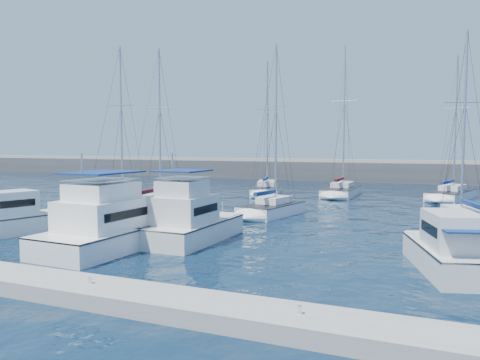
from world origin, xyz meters
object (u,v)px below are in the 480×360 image
at_px(motor_yacht_port_inner, 115,227).
at_px(sailboat_mid_a, 118,203).
at_px(sailboat_back_c, 451,195).
at_px(motor_yacht_stbd_inner, 189,223).
at_px(motor_yacht_stbd_outer, 448,252).
at_px(sailboat_mid_b, 157,206).
at_px(sailboat_mid_e, 465,223).
at_px(sailboat_back_b, 342,191).
at_px(sailboat_mid_c, 272,209).
at_px(motor_yacht_port_outer, 17,219).
at_px(sailboat_back_a, 266,189).

xyz_separation_m(motor_yacht_port_inner, sailboat_mid_a, (-9.67, 12.81, -0.60)).
bearing_deg(sailboat_back_c, motor_yacht_stbd_inner, -99.52).
bearing_deg(motor_yacht_stbd_outer, sailboat_mid_b, 137.82).
xyz_separation_m(motor_yacht_stbd_inner, motor_yacht_stbd_outer, (14.02, -1.48, -0.19)).
height_order(sailboat_mid_e, sailboat_back_b, sailboat_back_b).
relative_size(sailboat_mid_c, sailboat_back_b, 0.82).
bearing_deg(sailboat_back_c, motor_yacht_port_inner, -101.78).
height_order(motor_yacht_port_inner, sailboat_back_b, sailboat_back_b).
bearing_deg(sailboat_mid_b, motor_yacht_port_outer, -109.80).
bearing_deg(sailboat_mid_c, sailboat_mid_e, 4.65).
distance_m(motor_yacht_stbd_inner, motor_yacht_stbd_outer, 14.09).
bearing_deg(sailboat_back_b, motor_yacht_port_inner, -101.17).
bearing_deg(sailboat_back_b, motor_yacht_stbd_inner, -96.37).
height_order(motor_yacht_port_inner, motor_yacht_stbd_inner, same).
height_order(motor_yacht_stbd_inner, motor_yacht_stbd_outer, motor_yacht_stbd_inner).
bearing_deg(motor_yacht_stbd_inner, sailboat_back_a, 101.31).
bearing_deg(motor_yacht_port_outer, sailboat_mid_c, 64.66).
bearing_deg(sailboat_back_b, motor_yacht_stbd_outer, -70.50).
height_order(motor_yacht_port_outer, sailboat_mid_b, sailboat_mid_b).
height_order(motor_yacht_stbd_inner, sailboat_mid_c, sailboat_mid_c).
relative_size(motor_yacht_port_outer, sailboat_back_a, 0.47).
bearing_deg(motor_yacht_port_outer, motor_yacht_stbd_inner, 27.75).
height_order(motor_yacht_stbd_inner, sailboat_mid_e, sailboat_mid_e).
distance_m(sailboat_mid_b, sailboat_back_b, 22.89).
bearing_deg(sailboat_mid_e, sailboat_mid_c, 158.00).
distance_m(sailboat_mid_e, sailboat_back_c, 19.55).
distance_m(sailboat_mid_b, sailboat_back_a, 18.26).
xyz_separation_m(sailboat_mid_a, sailboat_back_a, (7.76, 17.61, -0.01)).
bearing_deg(sailboat_mid_c, sailboat_back_b, 93.00).
xyz_separation_m(sailboat_mid_a, sailboat_back_b, (16.25, 19.18, 0.01)).
height_order(sailboat_mid_a, sailboat_back_c, sailboat_back_c).
xyz_separation_m(motor_yacht_port_outer, motor_yacht_stbd_inner, (11.49, 2.20, 0.19)).
bearing_deg(motor_yacht_stbd_inner, sailboat_mid_c, 85.48).
bearing_deg(sailboat_back_b, sailboat_mid_c, -97.26).
distance_m(motor_yacht_stbd_outer, sailboat_back_b, 32.30).
xyz_separation_m(motor_yacht_stbd_outer, sailboat_back_c, (0.83, 31.19, -0.41)).
distance_m(sailboat_mid_a, sailboat_mid_e, 28.03).
bearing_deg(motor_yacht_port_inner, motor_yacht_port_outer, 177.76).
bearing_deg(sailboat_back_b, sailboat_mid_b, -121.20).
relative_size(motor_yacht_stbd_outer, sailboat_mid_e, 0.51).
relative_size(motor_yacht_port_inner, sailboat_back_b, 0.61).
height_order(motor_yacht_port_outer, sailboat_mid_e, sailboat_mid_e).
xyz_separation_m(sailboat_mid_a, sailboat_mid_c, (13.90, 1.80, 0.00)).
relative_size(motor_yacht_port_inner, sailboat_back_a, 0.66).
bearing_deg(sailboat_mid_a, sailboat_back_b, 49.56).
distance_m(motor_yacht_stbd_outer, sailboat_back_c, 31.21).
bearing_deg(motor_yacht_port_inner, sailboat_mid_a, 129.85).
bearing_deg(motor_yacht_port_outer, sailboat_back_b, 81.34).
bearing_deg(motor_yacht_port_inner, sailboat_back_a, 96.41).
relative_size(sailboat_mid_a, sailboat_mid_b, 1.04).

